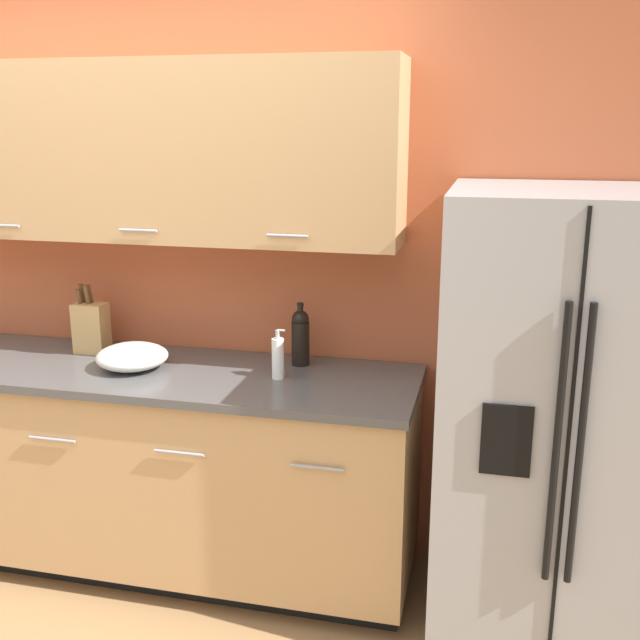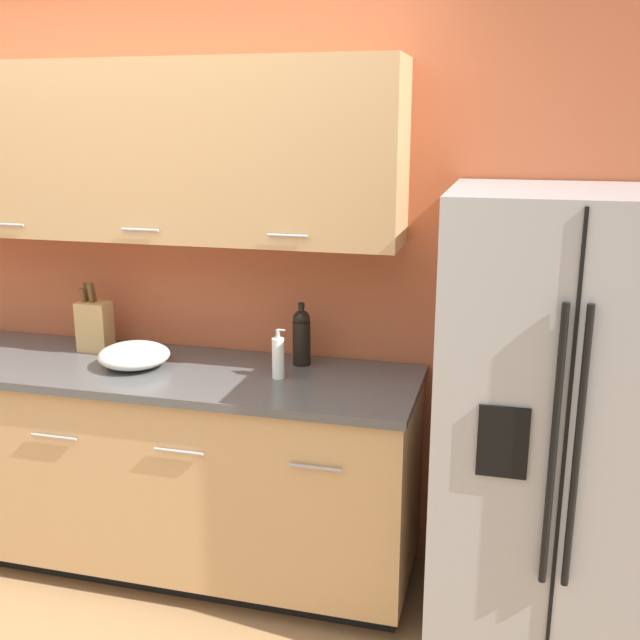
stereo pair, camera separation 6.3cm
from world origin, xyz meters
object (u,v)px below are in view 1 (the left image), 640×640
at_px(knife_block, 91,327).
at_px(soap_dispenser, 278,358).
at_px(mixing_bowl, 132,356).
at_px(refrigerator, 557,425).
at_px(wine_bottle, 300,336).

bearing_deg(knife_block, soap_dispenser, -9.33).
bearing_deg(mixing_bowl, soap_dispenser, 1.59).
bearing_deg(mixing_bowl, refrigerator, -1.36).
height_order(refrigerator, soap_dispenser, refrigerator).
relative_size(knife_block, soap_dispenser, 1.52).
height_order(soap_dispenser, mixing_bowl, soap_dispenser).
height_order(wine_bottle, soap_dispenser, wine_bottle).
bearing_deg(wine_bottle, mixing_bowl, -162.89).
bearing_deg(refrigerator, mixing_bowl, 178.64).
distance_m(refrigerator, knife_block, 2.00).
xyz_separation_m(wine_bottle, mixing_bowl, (-0.67, -0.21, -0.07)).
relative_size(wine_bottle, mixing_bowl, 0.90).
bearing_deg(soap_dispenser, mixing_bowl, -178.41).
relative_size(refrigerator, wine_bottle, 6.37).
distance_m(wine_bottle, mixing_bowl, 0.70).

